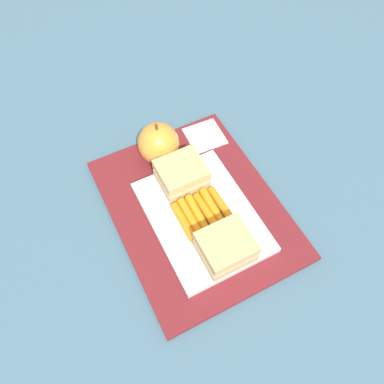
{
  "coord_description": "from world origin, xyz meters",
  "views": [
    {
      "loc": [
        -0.3,
        0.16,
        0.59
      ],
      "look_at": [
        0.01,
        0.0,
        0.04
      ],
      "focal_mm": 35.57,
      "sensor_mm": 36.0,
      "label": 1
    }
  ],
  "objects_px": {
    "sandwich_half_left": "(226,247)",
    "carrot_sticks_bundle": "(202,213)",
    "sandwich_half_right": "(181,174)",
    "food_tray": "(202,216)",
    "paper_napkin": "(205,136)",
    "apple": "(158,143)"
  },
  "relations": [
    {
      "from": "sandwich_half_left",
      "to": "apple",
      "type": "height_order",
      "value": "apple"
    },
    {
      "from": "food_tray",
      "to": "sandwich_half_right",
      "type": "relative_size",
      "value": 2.88
    },
    {
      "from": "food_tray",
      "to": "apple",
      "type": "bearing_deg",
      "value": 3.05
    },
    {
      "from": "food_tray",
      "to": "sandwich_half_left",
      "type": "relative_size",
      "value": 2.88
    },
    {
      "from": "food_tray",
      "to": "sandwich_half_left",
      "type": "xyz_separation_m",
      "value": [
        -0.08,
        0.0,
        0.03
      ]
    },
    {
      "from": "sandwich_half_left",
      "to": "paper_napkin",
      "type": "bearing_deg",
      "value": -21.09
    },
    {
      "from": "sandwich_half_right",
      "to": "paper_napkin",
      "type": "xyz_separation_m",
      "value": [
        0.08,
        -0.09,
        -0.03
      ]
    },
    {
      "from": "sandwich_half_right",
      "to": "carrot_sticks_bundle",
      "type": "distance_m",
      "value": 0.08
    },
    {
      "from": "sandwich_half_right",
      "to": "carrot_sticks_bundle",
      "type": "relative_size",
      "value": 0.92
    },
    {
      "from": "sandwich_half_left",
      "to": "carrot_sticks_bundle",
      "type": "relative_size",
      "value": 0.92
    },
    {
      "from": "food_tray",
      "to": "sandwich_half_right",
      "type": "xyz_separation_m",
      "value": [
        0.08,
        0.0,
        0.03
      ]
    },
    {
      "from": "food_tray",
      "to": "paper_napkin",
      "type": "relative_size",
      "value": 3.29
    },
    {
      "from": "carrot_sticks_bundle",
      "to": "apple",
      "type": "bearing_deg",
      "value": 3.1
    },
    {
      "from": "sandwich_half_left",
      "to": "carrot_sticks_bundle",
      "type": "xyz_separation_m",
      "value": [
        0.08,
        -0.0,
        -0.02
      ]
    },
    {
      "from": "apple",
      "to": "paper_napkin",
      "type": "height_order",
      "value": "apple"
    },
    {
      "from": "sandwich_half_left",
      "to": "food_tray",
      "type": "bearing_deg",
      "value": 0.0
    },
    {
      "from": "sandwich_half_right",
      "to": "carrot_sticks_bundle",
      "type": "xyz_separation_m",
      "value": [
        -0.08,
        -0.0,
        -0.02
      ]
    },
    {
      "from": "food_tray",
      "to": "apple",
      "type": "height_order",
      "value": "apple"
    },
    {
      "from": "food_tray",
      "to": "apple",
      "type": "xyz_separation_m",
      "value": [
        0.16,
        0.01,
        0.03
      ]
    },
    {
      "from": "food_tray",
      "to": "apple",
      "type": "distance_m",
      "value": 0.16
    },
    {
      "from": "sandwich_half_right",
      "to": "food_tray",
      "type": "bearing_deg",
      "value": 180.0
    },
    {
      "from": "food_tray",
      "to": "apple",
      "type": "relative_size",
      "value": 2.59
    }
  ]
}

